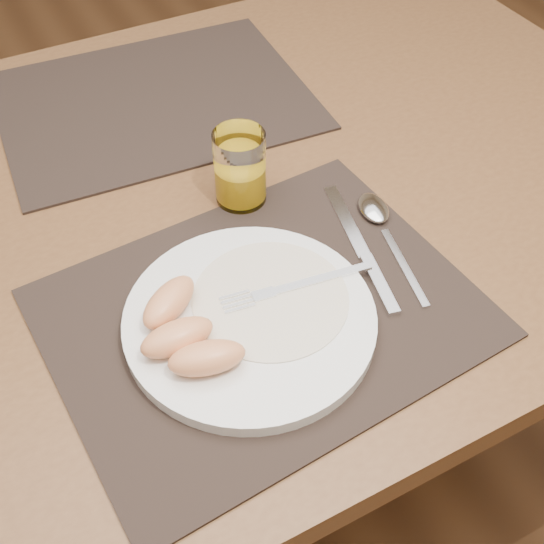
{
  "coord_description": "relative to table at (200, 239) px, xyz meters",
  "views": [
    {
      "loc": [
        -0.22,
        -0.64,
        1.33
      ],
      "look_at": [
        0.02,
        -0.19,
        0.77
      ],
      "focal_mm": 45.0,
      "sensor_mm": 36.0,
      "label": 1
    }
  ],
  "objects": [
    {
      "name": "ground",
      "position": [
        0.0,
        0.0,
        -0.67
      ],
      "size": [
        5.0,
        5.0,
        0.0
      ],
      "primitive_type": "plane",
      "color": "#56361D",
      "rests_on": "ground"
    },
    {
      "name": "table",
      "position": [
        0.0,
        0.0,
        0.0
      ],
      "size": [
        1.4,
        0.9,
        0.75
      ],
      "color": "brown",
      "rests_on": "ground"
    },
    {
      "name": "placemat_near",
      "position": [
        -0.01,
        -0.22,
        0.09
      ],
      "size": [
        0.47,
        0.38,
        0.0
      ],
      "primitive_type": "cube",
      "rotation": [
        0.0,
        0.0,
        0.07
      ],
      "color": "black",
      "rests_on": "table"
    },
    {
      "name": "placemat_far",
      "position": [
        0.03,
        0.22,
        0.09
      ],
      "size": [
        0.47,
        0.38,
        0.0
      ],
      "primitive_type": "cube",
      "rotation": [
        0.0,
        0.0,
        -0.07
      ],
      "color": "black",
      "rests_on": "table"
    },
    {
      "name": "plate",
      "position": [
        -0.03,
        -0.23,
        0.1
      ],
      "size": [
        0.27,
        0.27,
        0.02
      ],
      "primitive_type": "cylinder",
      "color": "white",
      "rests_on": "placemat_near"
    },
    {
      "name": "plate_dressing",
      "position": [
        -0.0,
        -0.22,
        0.1
      ],
      "size": [
        0.17,
        0.17,
        0.0
      ],
      "color": "white",
      "rests_on": "plate"
    },
    {
      "name": "fork",
      "position": [
        0.02,
        -0.22,
        0.11
      ],
      "size": [
        0.18,
        0.04,
        0.0
      ],
      "color": "silver",
      "rests_on": "plate"
    },
    {
      "name": "knife",
      "position": [
        0.13,
        -0.2,
        0.09
      ],
      "size": [
        0.06,
        0.22,
        0.01
      ],
      "color": "silver",
      "rests_on": "placemat_near"
    },
    {
      "name": "spoon",
      "position": [
        0.18,
        -0.16,
        0.09
      ],
      "size": [
        0.06,
        0.19,
        0.01
      ],
      "color": "silver",
      "rests_on": "placemat_near"
    },
    {
      "name": "juice_glass",
      "position": [
        0.05,
        -0.04,
        0.13
      ],
      "size": [
        0.06,
        0.06,
        0.1
      ],
      "color": "white",
      "rests_on": "placemat_near"
    },
    {
      "name": "grapefruit_wedges",
      "position": [
        -0.11,
        -0.23,
        0.12
      ],
      "size": [
        0.1,
        0.15,
        0.03
      ],
      "color": "#E8975E",
      "rests_on": "plate"
    }
  ]
}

